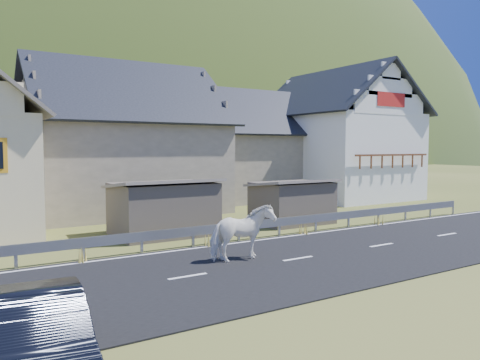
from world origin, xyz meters
TOP-DOWN VIEW (x-y plane):
  - ground at (0.00, 0.00)m, footprint 160.00×160.00m
  - road at (0.00, 0.00)m, footprint 60.00×7.00m
  - lane_markings at (0.00, 0.00)m, footprint 60.00×6.60m
  - guardrail at (-0.00, 3.68)m, footprint 28.10×0.09m
  - shed_left at (-2.00, 6.50)m, footprint 4.30×3.30m
  - shed_right at (4.50, 6.00)m, footprint 3.80×2.90m
  - house_stone_a at (-1.00, 15.00)m, footprint 10.80×9.80m
  - house_stone_b at (9.00, 17.00)m, footprint 9.80×8.80m
  - house_white at (15.00, 14.00)m, footprint 8.80×10.80m
  - horse at (-1.68, 0.79)m, footprint 0.99×2.14m
  - car at (-8.68, -4.37)m, footprint 1.93×4.59m

SIDE VIEW (x-z plane):
  - ground at x=0.00m, z-range 0.00..0.00m
  - road at x=0.00m, z-range 0.00..0.04m
  - lane_markings at x=0.00m, z-range 0.04..0.05m
  - guardrail at x=0.00m, z-range 0.19..0.94m
  - car at x=-8.68m, z-range 0.00..1.48m
  - horse at x=-1.68m, z-range 0.04..1.84m
  - shed_right at x=4.50m, z-range -0.10..2.10m
  - shed_left at x=-2.00m, z-range -0.10..2.30m
  - house_stone_b at x=9.00m, z-range 0.19..8.29m
  - house_stone_a at x=-1.00m, z-range 0.18..9.08m
  - house_white at x=15.00m, z-range 0.21..9.91m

